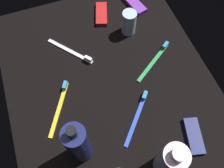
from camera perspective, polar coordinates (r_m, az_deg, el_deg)
ground_plane at (r=76.45cm, az=0.00°, el=-1.22°), size 84.00×64.00×1.20cm
lotion_bottle at (r=60.78cm, az=-7.99°, el=-13.89°), size 5.60×5.60×21.58cm
bodywash_bottle at (r=63.17cm, az=13.63°, el=-17.24°), size 6.28×6.28×16.74cm
deodorant_stick at (r=84.97cm, az=4.01°, el=14.25°), size 4.84×4.84×8.87cm
toothbrush_blue at (r=72.29cm, az=6.06°, el=-7.22°), size 14.22×12.89×2.10cm
toothbrush_white at (r=83.15cm, az=-9.28°, el=7.49°), size 14.65×12.38×2.10cm
toothbrush_green at (r=81.72cm, az=10.14°, el=5.76°), size 11.01×15.63×2.10cm
toothbrush_yellow at (r=74.65cm, az=-12.23°, el=-4.87°), size 16.16×10.10×2.10cm
snack_bar_purple at (r=96.20cm, az=5.34°, el=18.28°), size 11.06×6.38×1.50cm
snack_bar_red at (r=92.49cm, az=-2.51°, el=16.19°), size 11.13×7.05×1.50cm
snack_bar_navy at (r=73.61cm, az=18.74°, el=-11.56°), size 11.07×6.47×1.50cm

